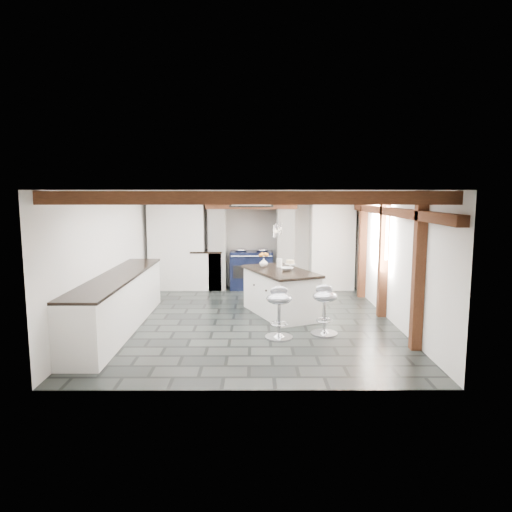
{
  "coord_description": "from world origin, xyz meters",
  "views": [
    {
      "loc": [
        0.07,
        -8.01,
        2.27
      ],
      "look_at": [
        0.1,
        0.4,
        1.1
      ],
      "focal_mm": 32.0,
      "sensor_mm": 36.0,
      "label": 1
    }
  ],
  "objects_px": {
    "kitchen_island": "(280,292)",
    "bar_stool_far": "(279,307)",
    "range_cooker": "(251,269)",
    "bar_stool_near": "(325,304)"
  },
  "relations": [
    {
      "from": "bar_stool_far",
      "to": "kitchen_island",
      "type": "bearing_deg",
      "value": 77.29
    },
    {
      "from": "kitchen_island",
      "to": "bar_stool_far",
      "type": "bearing_deg",
      "value": -117.23
    },
    {
      "from": "range_cooker",
      "to": "bar_stool_near",
      "type": "relative_size",
      "value": 1.25
    },
    {
      "from": "range_cooker",
      "to": "bar_stool_near",
      "type": "distance_m",
      "value": 3.76
    },
    {
      "from": "range_cooker",
      "to": "kitchen_island",
      "type": "xyz_separation_m",
      "value": [
        0.55,
        -2.33,
        -0.03
      ]
    },
    {
      "from": "range_cooker",
      "to": "kitchen_island",
      "type": "distance_m",
      "value": 2.4
    },
    {
      "from": "range_cooker",
      "to": "bar_stool_far",
      "type": "xyz_separation_m",
      "value": [
        0.45,
        -3.76,
        0.04
      ]
    },
    {
      "from": "kitchen_island",
      "to": "bar_stool_far",
      "type": "height_order",
      "value": "kitchen_island"
    },
    {
      "from": "range_cooker",
      "to": "bar_stool_far",
      "type": "relative_size",
      "value": 1.22
    },
    {
      "from": "kitchen_island",
      "to": "bar_stool_far",
      "type": "distance_m",
      "value": 1.43
    }
  ]
}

